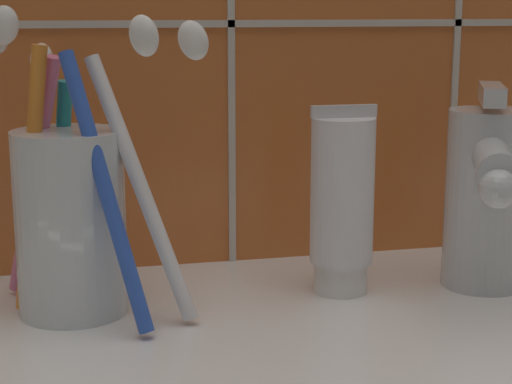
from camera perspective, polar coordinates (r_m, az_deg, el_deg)
The scene contains 4 objects.
sink_counter at distance 49.20cm, azimuth -0.07°, elevation -10.77°, with size 67.93×30.90×2.00cm, color white.
toothbrush_cup at distance 52.20cm, azimuth -12.22°, elevation -1.27°, with size 13.38×12.83×18.42cm.
toothpaste_tube at distance 55.08cm, azimuth 5.76°, elevation -0.65°, with size 4.28×4.08×12.23cm.
sink_faucet at distance 57.21cm, azimuth 15.15°, elevation 0.01°, with size 7.34×12.09×13.38cm.
Camera 1 is at (-10.05, -44.16, 20.23)cm, focal length 60.00 mm.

